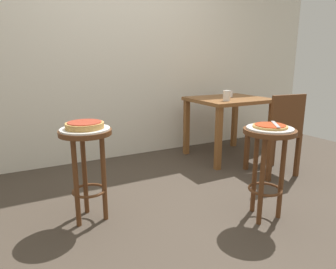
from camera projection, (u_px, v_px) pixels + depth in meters
ground_plane at (190, 209)px, 2.46m from camera, size 6.00×6.00×0.00m
back_wall at (116, 31)px, 3.52m from camera, size 6.00×0.10×3.00m
stool_foreground at (268, 154)px, 2.22m from camera, size 0.37×0.37×0.69m
serving_plate_foreground at (270, 128)px, 2.17m from camera, size 0.33×0.33×0.01m
pizza_foreground at (270, 126)px, 2.17m from camera, size 0.24×0.24×0.02m
stool_middle at (87, 155)px, 2.19m from camera, size 0.37×0.37×0.69m
serving_plate_middle at (85, 129)px, 2.15m from camera, size 0.35×0.35×0.01m
pizza_middle at (85, 125)px, 2.14m from camera, size 0.27×0.27×0.05m
dining_table at (228, 108)px, 3.68m from camera, size 0.88×0.76×0.73m
cup_near_edge at (227, 96)px, 3.37m from camera, size 0.08×0.08×0.12m
condiment_shaker at (231, 94)px, 3.72m from camera, size 0.04×0.04×0.08m
wooden_chair at (278, 131)px, 3.09m from camera, size 0.44×0.44×0.85m
pizza_server_knife at (275, 124)px, 2.16m from camera, size 0.15×0.19×0.01m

